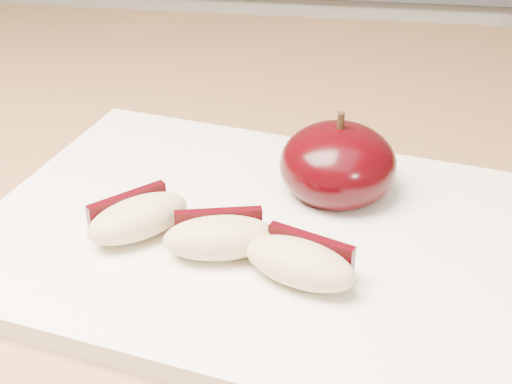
# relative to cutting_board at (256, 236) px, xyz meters

# --- Properties ---
(back_cabinet) EXTENTS (2.40, 0.62, 0.94)m
(back_cabinet) POSITION_rel_cutting_board_xyz_m (-0.03, 0.82, -0.44)
(back_cabinet) COLOR silver
(back_cabinet) RESTS_ON ground
(cutting_board) EXTENTS (0.37, 0.30, 0.01)m
(cutting_board) POSITION_rel_cutting_board_xyz_m (0.00, 0.00, 0.00)
(cutting_board) COLOR white
(cutting_board) RESTS_ON island_counter
(apple_half) EXTENTS (0.08, 0.08, 0.06)m
(apple_half) POSITION_rel_cutting_board_xyz_m (0.05, 0.05, 0.03)
(apple_half) COLOR black
(apple_half) RESTS_ON cutting_board
(apple_wedge_a) EXTENTS (0.07, 0.07, 0.02)m
(apple_wedge_a) POSITION_rel_cutting_board_xyz_m (-0.07, -0.02, 0.02)
(apple_wedge_a) COLOR tan
(apple_wedge_a) RESTS_ON cutting_board
(apple_wedge_b) EXTENTS (0.07, 0.05, 0.02)m
(apple_wedge_b) POSITION_rel_cutting_board_xyz_m (-0.02, -0.03, 0.02)
(apple_wedge_b) COLOR tan
(apple_wedge_b) RESTS_ON cutting_board
(apple_wedge_c) EXTENTS (0.07, 0.05, 0.02)m
(apple_wedge_c) POSITION_rel_cutting_board_xyz_m (0.03, -0.05, 0.02)
(apple_wedge_c) COLOR tan
(apple_wedge_c) RESTS_ON cutting_board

